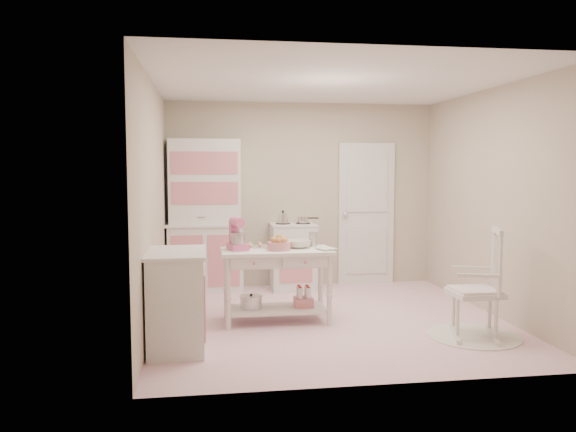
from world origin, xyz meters
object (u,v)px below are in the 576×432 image
object	(u,v)px
work_table	(277,286)
stand_mixer	(238,234)
hutch	(205,215)
base_cabinet	(177,300)
bread_basket	(279,246)
rocking_chair	(475,282)
stove	(293,256)

from	to	relation	value
work_table	stand_mixer	xyz separation A→B (m)	(-0.42, 0.02, 0.57)
hutch	base_cabinet	distance (m)	2.51
base_cabinet	bread_basket	xyz separation A→B (m)	(1.05, 0.73, 0.39)
hutch	rocking_chair	world-z (taller)	hutch
hutch	base_cabinet	world-z (taller)	hutch
hutch	stove	bearing A→B (deg)	-2.39
bread_basket	stand_mixer	bearing A→B (deg)	170.96
hutch	work_table	size ratio (longest dim) A/B	1.73
stove	base_cabinet	size ratio (longest dim) A/B	1.00
base_cabinet	bread_basket	distance (m)	1.34
work_table	base_cabinet	bearing A→B (deg)	-142.86
stove	rocking_chair	bearing A→B (deg)	-59.07
rocking_chair	stand_mixer	size ratio (longest dim) A/B	3.24
base_cabinet	stand_mixer	size ratio (longest dim) A/B	2.71
work_table	stand_mixer	distance (m)	0.71
base_cabinet	stand_mixer	world-z (taller)	stand_mixer
base_cabinet	rocking_chair	world-z (taller)	rocking_chair
stove	stand_mixer	xyz separation A→B (m)	(-0.85, -1.58, 0.51)
rocking_chair	base_cabinet	bearing A→B (deg)	-162.61
rocking_chair	work_table	xyz separation A→B (m)	(-1.89, 0.83, -0.15)
hutch	stand_mixer	bearing A→B (deg)	-77.85
stand_mixer	rocking_chair	bearing A→B (deg)	-37.06
stove	work_table	distance (m)	1.66
bread_basket	hutch	bearing A→B (deg)	114.95
rocking_chair	bread_basket	distance (m)	2.05
rocking_chair	stand_mixer	xyz separation A→B (m)	(-2.31, 0.85, 0.42)
base_cabinet	stand_mixer	bearing A→B (deg)	52.62
work_table	bread_basket	world-z (taller)	bread_basket
bread_basket	work_table	bearing A→B (deg)	111.80
rocking_chair	work_table	size ratio (longest dim) A/B	0.92
stove	base_cabinet	distance (m)	2.80
stove	bread_basket	world-z (taller)	stove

